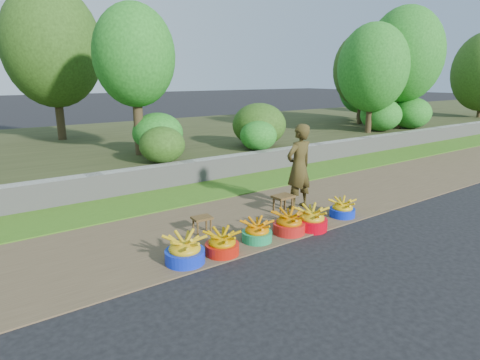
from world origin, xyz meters
TOP-DOWN VIEW (x-y plane):
  - ground_plane at (0.00, 0.00)m, footprint 120.00×120.00m
  - dirt_shoulder at (0.00, 1.25)m, footprint 80.00×2.50m
  - grass_verge at (0.00, 3.25)m, footprint 80.00×1.50m
  - retaining_wall at (0.00, 4.10)m, footprint 80.00×0.35m
  - earth_bank at (0.00, 9.00)m, footprint 80.00×10.00m
  - vegetation at (2.04, 6.75)m, footprint 33.95×7.72m
  - basin_a at (-2.10, 0.32)m, footprint 0.56×0.56m
  - basin_b at (-1.53, 0.25)m, footprint 0.50×0.50m
  - basin_c at (-0.82, 0.34)m, footprint 0.48×0.48m
  - basin_d at (-0.19, 0.29)m, footprint 0.53×0.53m
  - basin_e at (0.26, 0.21)m, footprint 0.53×0.53m
  - basin_f at (1.17, 0.32)m, footprint 0.47×0.47m
  - stool_left at (-1.36, 1.13)m, footprint 0.33×0.26m
  - stool_right at (0.41, 1.12)m, footprint 0.39×0.30m
  - vendor_woman at (0.83, 1.16)m, footprint 0.62×0.42m

SIDE VIEW (x-z plane):
  - ground_plane at x=0.00m, z-range 0.00..0.00m
  - dirt_shoulder at x=0.00m, z-range 0.00..0.02m
  - grass_verge at x=0.00m, z-range 0.00..0.04m
  - basin_f at x=1.17m, z-range -0.02..0.33m
  - basin_c at x=-0.82m, z-range -0.02..0.34m
  - basin_b at x=-1.53m, z-range -0.02..0.35m
  - basin_d at x=-0.19m, z-range -0.02..0.38m
  - basin_e at x=0.26m, z-range -0.02..0.38m
  - basin_a at x=-2.10m, z-range -0.02..0.39m
  - stool_left at x=-1.36m, z-range 0.10..0.38m
  - earth_bank at x=0.00m, z-range 0.00..0.50m
  - retaining_wall at x=0.00m, z-range 0.00..0.55m
  - stool_right at x=0.41m, z-range 0.12..0.45m
  - vendor_woman at x=0.83m, z-range 0.02..1.67m
  - vegetation at x=2.04m, z-range 0.33..5.15m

